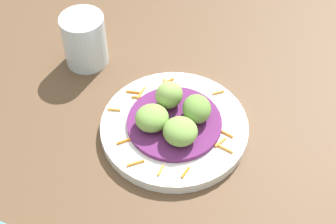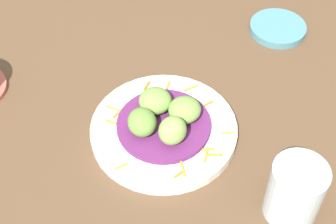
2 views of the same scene
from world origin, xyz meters
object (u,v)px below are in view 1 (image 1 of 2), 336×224
at_px(main_plate, 174,128).
at_px(guac_scoop_center, 180,131).
at_px(guac_scoop_back, 169,95).
at_px(guac_scoop_left, 152,118).
at_px(water_glass, 85,40).
at_px(guac_scoop_right, 197,109).

distance_m(main_plate, guac_scoop_center, 0.05).
bearing_deg(main_plate, guac_scoop_back, -46.08).
bearing_deg(guac_scoop_left, main_plate, -136.08).
bearing_deg(guac_scoop_left, water_glass, -24.75).
bearing_deg(guac_scoop_center, water_glass, -20.28).
bearing_deg(guac_scoop_left, guac_scoop_back, -91.08).
relative_size(guac_scoop_center, guac_scoop_right, 1.03).
bearing_deg(guac_scoop_right, guac_scoop_center, 88.92).
bearing_deg(water_glass, guac_scoop_back, 168.73).
height_order(guac_scoop_left, guac_scoop_back, guac_scoop_back).
distance_m(guac_scoop_left, guac_scoop_back, 0.05).
xyz_separation_m(guac_scoop_right, guac_scoop_back, (0.05, -0.00, 0.00)).
distance_m(guac_scoop_left, water_glass, 0.22).
xyz_separation_m(main_plate, water_glass, (0.23, -0.07, 0.04)).
distance_m(guac_scoop_right, guac_scoop_back, 0.05).
xyz_separation_m(guac_scoop_back, water_glass, (0.20, -0.04, -0.00)).
xyz_separation_m(guac_scoop_left, water_glass, (0.20, -0.09, 0.01)).
height_order(main_plate, guac_scoop_left, guac_scoop_left).
distance_m(main_plate, water_glass, 0.24).
height_order(main_plate, water_glass, water_glass).
relative_size(main_plate, water_glass, 2.43).
relative_size(main_plate, guac_scoop_center, 4.42).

